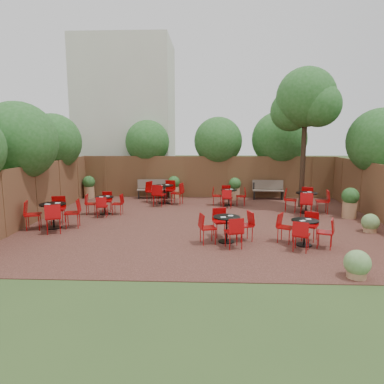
{
  "coord_description": "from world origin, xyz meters",
  "views": [
    {
      "loc": [
        -0.05,
        -11.9,
        3.03
      ],
      "look_at": [
        -0.57,
        0.5,
        1.0
      ],
      "focal_mm": 33.06,
      "sensor_mm": 36.0,
      "label": 1
    }
  ],
  "objects": [
    {
      "name": "ground",
      "position": [
        0.0,
        0.0,
        0.0
      ],
      "size": [
        80.0,
        80.0,
        0.0
      ],
      "primitive_type": "plane",
      "color": "#354F23",
      "rests_on": "ground"
    },
    {
      "name": "courtyard_paving",
      "position": [
        0.0,
        0.0,
        0.01
      ],
      "size": [
        12.0,
        10.0,
        0.02
      ],
      "primitive_type": "cube",
      "color": "#381F16",
      "rests_on": "ground"
    },
    {
      "name": "fence_back",
      "position": [
        0.0,
        5.0,
        1.0
      ],
      "size": [
        12.0,
        0.08,
        2.0
      ],
      "primitive_type": "cube",
      "color": "brown",
      "rests_on": "ground"
    },
    {
      "name": "fence_left",
      "position": [
        -6.0,
        0.0,
        1.0
      ],
      "size": [
        0.08,
        10.0,
        2.0
      ],
      "primitive_type": "cube",
      "color": "brown",
      "rests_on": "ground"
    },
    {
      "name": "neighbour_building",
      "position": [
        -4.5,
        8.0,
        4.0
      ],
      "size": [
        5.0,
        4.0,
        8.0
      ],
      "primitive_type": "cube",
      "color": "beige",
      "rests_on": "ground"
    },
    {
      "name": "overhang_foliage",
      "position": [
        -1.31,
        2.84,
        2.74
      ],
      "size": [
        15.71,
        10.74,
        2.68
      ],
      "color": "#20541B",
      "rests_on": "ground"
    },
    {
      "name": "courtyard_tree",
      "position": [
        3.89,
        2.79,
        4.31
      ],
      "size": [
        2.6,
        2.5,
        5.66
      ],
      "rotation": [
        0.0,
        0.0,
        0.17
      ],
      "color": "black",
      "rests_on": "courtyard_paving"
    },
    {
      "name": "park_bench_left",
      "position": [
        -2.63,
        4.62,
        0.48
      ],
      "size": [
        1.48,
        0.65,
        0.89
      ],
      "rotation": [
        0.0,
        0.0,
        0.13
      ],
      "color": "brown",
      "rests_on": "courtyard_paving"
    },
    {
      "name": "park_bench_right",
      "position": [
        2.83,
        4.62,
        0.48
      ],
      "size": [
        1.46,
        0.56,
        0.89
      ],
      "rotation": [
        0.0,
        0.0,
        -0.07
      ],
      "color": "brown",
      "rests_on": "courtyard_paving"
    },
    {
      "name": "bistro_tables",
      "position": [
        -0.52,
        0.55,
        0.46
      ],
      "size": [
        10.49,
        7.35,
        0.94
      ],
      "color": "black",
      "rests_on": "courtyard_paving"
    },
    {
      "name": "planters",
      "position": [
        -0.07,
        3.51,
        0.6
      ],
      "size": [
        11.4,
        4.38,
        1.11
      ],
      "color": "#A37751",
      "rests_on": "courtyard_paving"
    }
  ]
}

